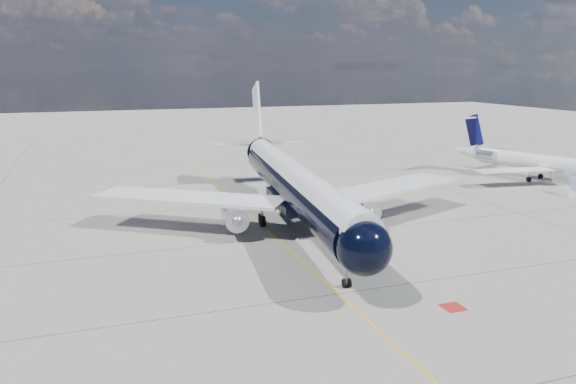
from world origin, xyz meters
The scene contains 6 objects.
ground centered at (0.00, 30.00, 0.00)m, with size 320.00×320.00×0.00m, color gray.
taxiway_centerline centered at (0.00, 25.00, 0.00)m, with size 0.16×160.00×0.01m, color #FFAE0D.
red_marking centered at (6.80, -10.00, 0.00)m, with size 1.60×1.60×0.01m, color maroon.
main_airliner centered at (3.37, 14.62, 4.63)m, with size 42.12×51.58×14.91m.
regional_jet centered at (46.06, 25.90, 2.97)m, with size 22.73×26.83×9.40m.
boarding_stair centered at (43.72, 15.76, 0.61)m, with size 2.74×3.25×3.27m.
Camera 1 is at (-16.87, -41.45, 16.93)m, focal length 35.00 mm.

